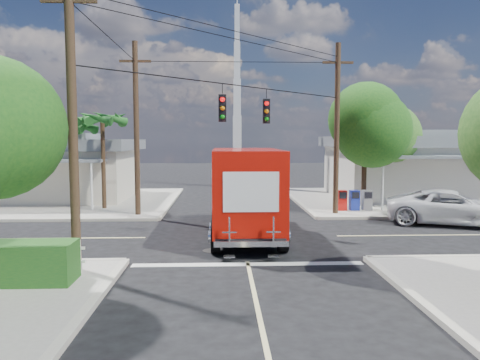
{
  "coord_description": "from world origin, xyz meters",
  "views": [
    {
      "loc": [
        -0.87,
        -19.14,
        4.05
      ],
      "look_at": [
        0.0,
        2.0,
        2.2
      ],
      "focal_mm": 35.0,
      "sensor_mm": 36.0,
      "label": 1
    }
  ],
  "objects": [
    {
      "name": "tree_ne_back",
      "position": [
        9.81,
        8.96,
        4.19
      ],
      "size": [
        3.77,
        3.66,
        5.82
      ],
      "color": "#422D1C",
      "rests_on": "sidewalk_ne"
    },
    {
      "name": "sidewalk_nw",
      "position": [
        -10.88,
        10.88,
        0.07
      ],
      "size": [
        14.12,
        14.12,
        0.14
      ],
      "color": "gray",
      "rests_on": "ground"
    },
    {
      "name": "ground",
      "position": [
        0.0,
        0.0,
        0.0
      ],
      "size": [
        120.0,
        120.0,
        0.0
      ],
      "primitive_type": "plane",
      "color": "black",
      "rests_on": "ground"
    },
    {
      "name": "building_ne",
      "position": [
        12.5,
        11.97,
        2.32
      ],
      "size": [
        11.8,
        10.2,
        4.5
      ],
      "color": "silver",
      "rests_on": "sidewalk_ne"
    },
    {
      "name": "delivery_truck",
      "position": [
        0.14,
        0.15,
        1.85
      ],
      "size": [
        2.73,
        8.46,
        3.65
      ],
      "color": "black",
      "rests_on": "ground"
    },
    {
      "name": "vending_boxes",
      "position": [
        6.5,
        6.2,
        0.69
      ],
      "size": [
        1.9,
        0.5,
        1.1
      ],
      "color": "red",
      "rests_on": "sidewalk_ne"
    },
    {
      "name": "palm_nw_back",
      "position": [
        -9.5,
        9.0,
        4.67
      ],
      "size": [
        3.01,
        3.08,
        5.19
      ],
      "color": "#422D1C",
      "rests_on": "sidewalk_nw"
    },
    {
      "name": "palm_nw_front",
      "position": [
        -7.5,
        7.5,
        5.04
      ],
      "size": [
        3.01,
        3.08,
        5.59
      ],
      "color": "#422D1C",
      "rests_on": "sidewalk_nw"
    },
    {
      "name": "sidewalk_ne",
      "position": [
        10.88,
        10.88,
        0.07
      ],
      "size": [
        14.12,
        14.12,
        0.14
      ],
      "color": "gray",
      "rests_on": "ground"
    },
    {
      "name": "utility_poles",
      "position": [
        -1.58,
        1.6,
        4.67
      ],
      "size": [
        12.0,
        10.68,
        9.0
      ],
      "color": "#473321",
      "rests_on": "ground"
    },
    {
      "name": "tree_ne_front",
      "position": [
        7.21,
        6.76,
        4.77
      ],
      "size": [
        4.21,
        4.14,
        6.66
      ],
      "color": "#422D1C",
      "rests_on": "sidewalk_ne"
    },
    {
      "name": "building_nw",
      "position": [
        -12.0,
        12.46,
        2.22
      ],
      "size": [
        10.8,
        10.2,
        4.3
      ],
      "color": "beige",
      "rests_on": "sidewalk_nw"
    },
    {
      "name": "radio_tower",
      "position": [
        0.5,
        20.0,
        5.64
      ],
      "size": [
        0.8,
        0.8,
        17.0
      ],
      "color": "silver",
      "rests_on": "ground"
    },
    {
      "name": "parked_car",
      "position": [
        10.08,
        2.44,
        0.82
      ],
      "size": [
        6.47,
        4.63,
        1.64
      ],
      "primitive_type": "imported",
      "rotation": [
        0.0,
        0.0,
        1.21
      ],
      "color": "silver",
      "rests_on": "ground"
    },
    {
      "name": "road_markings",
      "position": [
        0.0,
        -1.47,
        0.01
      ],
      "size": [
        32.0,
        32.0,
        0.01
      ],
      "color": "beige",
      "rests_on": "ground"
    }
  ]
}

